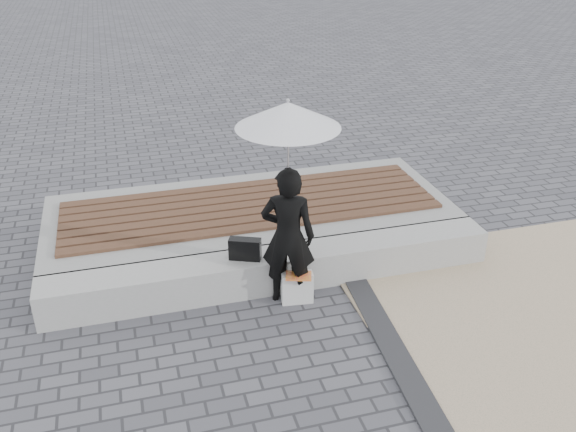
{
  "coord_description": "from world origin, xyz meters",
  "views": [
    {
      "loc": [
        -1.45,
        -4.12,
        3.89
      ],
      "look_at": [
        0.07,
        1.3,
        1.0
      ],
      "focal_mm": 39.18,
      "sensor_mm": 36.0,
      "label": 1
    }
  ],
  "objects_px": {
    "handbag": "(245,249)",
    "canvas_tote": "(297,288)",
    "woman": "(288,236)",
    "parasol": "(288,115)",
    "seating_ledge": "(275,269)"
  },
  "relations": [
    {
      "from": "woman",
      "to": "parasol",
      "type": "distance_m",
      "value": 1.29
    },
    {
      "from": "seating_ledge",
      "to": "canvas_tote",
      "type": "relative_size",
      "value": 14.3
    },
    {
      "from": "seating_ledge",
      "to": "woman",
      "type": "relative_size",
      "value": 3.27
    },
    {
      "from": "parasol",
      "to": "handbag",
      "type": "relative_size",
      "value": 3.78
    },
    {
      "from": "woman",
      "to": "parasol",
      "type": "height_order",
      "value": "parasol"
    },
    {
      "from": "woman",
      "to": "canvas_tote",
      "type": "relative_size",
      "value": 4.38
    },
    {
      "from": "canvas_tote",
      "to": "woman",
      "type": "bearing_deg",
      "value": 141.1
    },
    {
      "from": "handbag",
      "to": "seating_ledge",
      "type": "bearing_deg",
      "value": 26.87
    },
    {
      "from": "seating_ledge",
      "to": "canvas_tote",
      "type": "xyz_separation_m",
      "value": [
        0.15,
        -0.38,
        -0.03
      ]
    },
    {
      "from": "seating_ledge",
      "to": "canvas_tote",
      "type": "distance_m",
      "value": 0.41
    },
    {
      "from": "canvas_tote",
      "to": "seating_ledge",
      "type": "bearing_deg",
      "value": 117.71
    },
    {
      "from": "seating_ledge",
      "to": "woman",
      "type": "bearing_deg",
      "value": -77.3
    },
    {
      "from": "seating_ledge",
      "to": "parasol",
      "type": "xyz_separation_m",
      "value": [
        0.07,
        -0.3,
        1.86
      ]
    },
    {
      "from": "seating_ledge",
      "to": "woman",
      "type": "xyz_separation_m",
      "value": [
        0.07,
        -0.3,
        0.56
      ]
    },
    {
      "from": "handbag",
      "to": "canvas_tote",
      "type": "height_order",
      "value": "handbag"
    }
  ]
}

